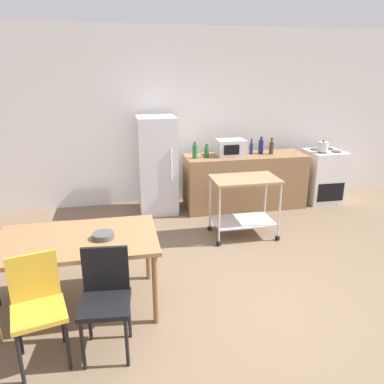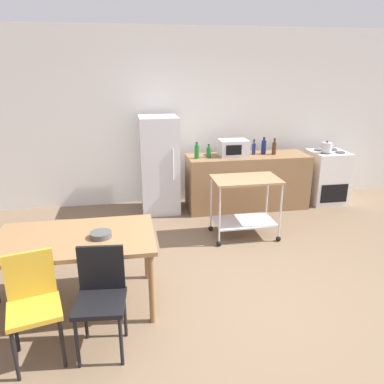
# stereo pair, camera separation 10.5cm
# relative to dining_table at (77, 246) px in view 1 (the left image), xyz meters

# --- Properties ---
(ground_plane) EXTENTS (12.00, 12.00, 0.00)m
(ground_plane) POSITION_rel_dining_table_xyz_m (1.59, -0.23, -0.67)
(ground_plane) COLOR brown
(back_wall) EXTENTS (8.40, 0.12, 2.90)m
(back_wall) POSITION_rel_dining_table_xyz_m (1.59, 2.97, 0.78)
(back_wall) COLOR silver
(back_wall) RESTS_ON ground_plane
(kitchen_counter) EXTENTS (2.00, 0.64, 0.90)m
(kitchen_counter) POSITION_rel_dining_table_xyz_m (2.49, 2.37, -0.22)
(kitchen_counter) COLOR olive
(kitchen_counter) RESTS_ON ground_plane
(dining_table) EXTENTS (1.50, 0.90, 0.75)m
(dining_table) POSITION_rel_dining_table_xyz_m (0.00, 0.00, 0.00)
(dining_table) COLOR olive
(dining_table) RESTS_ON ground_plane
(chair_mustard) EXTENTS (0.48, 0.48, 0.89)m
(chair_mustard) POSITION_rel_dining_table_xyz_m (-0.27, -0.64, -0.15)
(chair_mustard) COLOR gold
(chair_mustard) RESTS_ON ground_plane
(chair_black) EXTENTS (0.44, 0.44, 0.89)m
(chair_black) POSITION_rel_dining_table_xyz_m (0.26, -0.64, -0.15)
(chair_black) COLOR black
(chair_black) RESTS_ON ground_plane
(stove_oven) EXTENTS (0.60, 0.61, 0.92)m
(stove_oven) POSITION_rel_dining_table_xyz_m (3.94, 2.39, -0.22)
(stove_oven) COLOR white
(stove_oven) RESTS_ON ground_plane
(refrigerator) EXTENTS (0.60, 0.63, 1.55)m
(refrigerator) POSITION_rel_dining_table_xyz_m (1.04, 2.47, 0.10)
(refrigerator) COLOR silver
(refrigerator) RESTS_ON ground_plane
(kitchen_cart) EXTENTS (0.91, 0.57, 0.85)m
(kitchen_cart) POSITION_rel_dining_table_xyz_m (2.10, 1.27, -0.10)
(kitchen_cart) COLOR #A37A51
(kitchen_cart) RESTS_ON ground_plane
(bottle_hot_sauce) EXTENTS (0.08, 0.08, 0.26)m
(bottle_hot_sauce) POSITION_rel_dining_table_xyz_m (1.62, 2.30, 0.34)
(bottle_hot_sauce) COLOR #1E6628
(bottle_hot_sauce) RESTS_ON kitchen_counter
(bottle_soda) EXTENTS (0.07, 0.07, 0.21)m
(bottle_soda) POSITION_rel_dining_table_xyz_m (1.82, 2.34, 0.32)
(bottle_soda) COLOR #1E6628
(bottle_soda) RESTS_ON kitchen_counter
(microwave) EXTENTS (0.46, 0.35, 0.26)m
(microwave) POSITION_rel_dining_table_xyz_m (2.23, 2.39, 0.36)
(microwave) COLOR silver
(microwave) RESTS_ON kitchen_counter
(bottle_soy_sauce) EXTENTS (0.06, 0.06, 0.25)m
(bottle_soy_sauce) POSITION_rel_dining_table_xyz_m (2.59, 2.42, 0.33)
(bottle_soy_sauce) COLOR navy
(bottle_soy_sauce) RESTS_ON kitchen_counter
(bottle_sesame_oil) EXTENTS (0.08, 0.08, 0.28)m
(bottle_sesame_oil) POSITION_rel_dining_table_xyz_m (2.77, 2.43, 0.35)
(bottle_sesame_oil) COLOR navy
(bottle_sesame_oil) RESTS_ON kitchen_counter
(bottle_sparkling_water) EXTENTS (0.07, 0.07, 0.27)m
(bottle_sparkling_water) POSITION_rel_dining_table_xyz_m (2.92, 2.36, 0.34)
(bottle_sparkling_water) COLOR #4C2D19
(bottle_sparkling_water) RESTS_ON kitchen_counter
(fruit_bowl) EXTENTS (0.20, 0.20, 0.05)m
(fruit_bowl) POSITION_rel_dining_table_xyz_m (0.25, -0.05, 0.11)
(fruit_bowl) COLOR #4C4C4C
(fruit_bowl) RESTS_ON dining_table
(kettle) EXTENTS (0.24, 0.17, 0.19)m
(kettle) POSITION_rel_dining_table_xyz_m (3.82, 2.29, 0.33)
(kettle) COLOR silver
(kettle) RESTS_ON stove_oven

